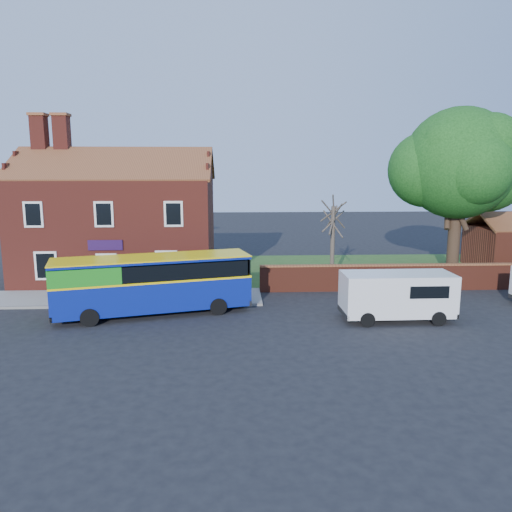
{
  "coord_description": "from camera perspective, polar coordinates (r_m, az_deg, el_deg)",
  "views": [
    {
      "loc": [
        0.46,
        -21.63,
        7.28
      ],
      "look_at": [
        1.69,
        5.0,
        2.52
      ],
      "focal_mm": 35.0,
      "sensor_mm": 36.0,
      "label": 1
    }
  ],
  "objects": [
    {
      "name": "van_near",
      "position": [
        24.89,
        15.85,
        -4.2
      ],
      "size": [
        5.26,
        2.23,
        2.3
      ],
      "rotation": [
        0.0,
        0.0,
        0.01
      ],
      "color": "white",
      "rests_on": "ground"
    },
    {
      "name": "bare_tree",
      "position": [
        32.19,
        8.75,
        1.86
      ],
      "size": [
        1.99,
        2.37,
        5.3
      ],
      "color": "#4C4238",
      "rests_on": "ground"
    },
    {
      "name": "large_tree",
      "position": [
        35.77,
        22.18,
        9.41
      ],
      "size": [
        9.13,
        7.22,
        11.14
      ],
      "color": "black",
      "rests_on": "ground"
    },
    {
      "name": "shop_building",
      "position": [
        34.18,
        -15.29,
        3.27
      ],
      "size": [
        12.3,
        8.13,
        10.5
      ],
      "color": "maroon",
      "rests_on": "ground"
    },
    {
      "name": "boundary_wall",
      "position": [
        31.92,
        20.57,
        -2.22
      ],
      "size": [
        22.0,
        0.38,
        1.6
      ],
      "color": "maroon",
      "rests_on": "ground"
    },
    {
      "name": "ground",
      "position": [
        22.83,
        -3.69,
        -8.5
      ],
      "size": [
        120.0,
        120.0,
        0.0
      ],
      "primitive_type": "plane",
      "color": "black",
      "rests_on": "ground"
    },
    {
      "name": "pavement",
      "position": [
        29.29,
        -17.37,
        -4.62
      ],
      "size": [
        18.0,
        3.5,
        0.12
      ],
      "primitive_type": "cube",
      "color": "gray",
      "rests_on": "ground"
    },
    {
      "name": "grass_strip",
      "position": [
        37.54,
        16.93,
        -1.47
      ],
      "size": [
        26.0,
        12.0,
        0.04
      ],
      "primitive_type": "cube",
      "color": "#426B28",
      "rests_on": "ground"
    },
    {
      "name": "kerb",
      "position": [
        27.65,
        -18.28,
        -5.52
      ],
      "size": [
        18.0,
        0.15,
        0.14
      ],
      "primitive_type": "cube",
      "color": "slate",
      "rests_on": "ground"
    },
    {
      "name": "bus",
      "position": [
        25.33,
        -12.4,
        -2.93
      ],
      "size": [
        9.89,
        4.81,
        2.92
      ],
      "rotation": [
        0.0,
        0.0,
        0.26
      ],
      "color": "navy",
      "rests_on": "ground"
    }
  ]
}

